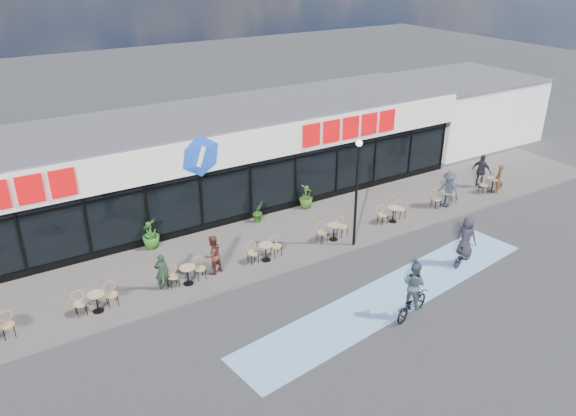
% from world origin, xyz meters
% --- Properties ---
extents(ground, '(120.00, 120.00, 0.00)m').
position_xyz_m(ground, '(0.00, 0.00, 0.00)').
color(ground, '#28282B').
rests_on(ground, ground).
extents(sidewalk, '(44.00, 5.00, 0.10)m').
position_xyz_m(sidewalk, '(0.00, 4.50, 0.05)').
color(sidewalk, '#524C49').
rests_on(sidewalk, ground).
extents(bike_lane, '(14.17, 4.13, 0.01)m').
position_xyz_m(bike_lane, '(4.00, -1.50, 0.01)').
color(bike_lane, '#6796C4').
rests_on(bike_lane, ground).
extents(building, '(30.60, 6.57, 4.75)m').
position_xyz_m(building, '(-0.00, 9.93, 2.34)').
color(building, black).
rests_on(building, ground).
extents(neighbour_building, '(9.20, 7.20, 4.11)m').
position_xyz_m(neighbour_building, '(20.50, 11.00, 2.06)').
color(neighbour_building, silver).
rests_on(neighbour_building, ground).
extents(lamp_post, '(0.28, 0.28, 4.79)m').
position_xyz_m(lamp_post, '(5.06, 2.30, 2.97)').
color(lamp_post, black).
rests_on(lamp_post, sidewalk).
extents(bistro_set_2, '(1.54, 0.62, 0.90)m').
position_xyz_m(bistro_set_2, '(-5.76, 3.22, 0.56)').
color(bistro_set_2, tan).
rests_on(bistro_set_2, sidewalk).
extents(bistro_set_3, '(1.54, 0.62, 0.90)m').
position_xyz_m(bistro_set_3, '(-2.32, 3.22, 0.56)').
color(bistro_set_3, tan).
rests_on(bistro_set_3, sidewalk).
extents(bistro_set_4, '(1.54, 0.62, 0.90)m').
position_xyz_m(bistro_set_4, '(1.13, 3.22, 0.56)').
color(bistro_set_4, tan).
rests_on(bistro_set_4, sidewalk).
extents(bistro_set_5, '(1.54, 0.62, 0.90)m').
position_xyz_m(bistro_set_5, '(4.57, 3.22, 0.56)').
color(bistro_set_5, tan).
rests_on(bistro_set_5, sidewalk).
extents(bistro_set_6, '(1.54, 0.62, 0.90)m').
position_xyz_m(bistro_set_6, '(8.01, 3.22, 0.56)').
color(bistro_set_6, tan).
rests_on(bistro_set_6, sidewalk).
extents(bistro_set_7, '(1.54, 0.62, 0.90)m').
position_xyz_m(bistro_set_7, '(11.45, 3.22, 0.56)').
color(bistro_set_7, tan).
rests_on(bistro_set_7, sidewalk).
extents(bistro_set_8, '(1.54, 0.62, 0.90)m').
position_xyz_m(bistro_set_8, '(14.90, 3.22, 0.56)').
color(bistro_set_8, tan).
rests_on(bistro_set_8, sidewalk).
extents(potted_plant_left, '(1.05, 1.05, 1.35)m').
position_xyz_m(potted_plant_left, '(-2.54, 6.66, 0.77)').
color(potted_plant_left, '#235518').
rests_on(potted_plant_left, sidewalk).
extents(potted_plant_mid, '(0.70, 0.64, 1.03)m').
position_xyz_m(potted_plant_mid, '(2.60, 6.48, 0.61)').
color(potted_plant_mid, '#1E4B15').
rests_on(potted_plant_mid, sidewalk).
extents(potted_plant_right, '(0.80, 0.80, 1.22)m').
position_xyz_m(potted_plant_right, '(5.39, 6.62, 0.71)').
color(potted_plant_right, '#2C4E16').
rests_on(potted_plant_right, sidewalk).
extents(patron_left, '(0.63, 0.51, 1.50)m').
position_xyz_m(patron_left, '(-3.26, 3.29, 0.85)').
color(patron_left, black).
rests_on(patron_left, sidewalk).
extents(patron_right, '(0.95, 0.84, 1.64)m').
position_xyz_m(patron_right, '(-1.14, 3.35, 0.92)').
color(patron_right, '#481F19').
rests_on(patron_right, sidewalk).
extents(pedestrian_a, '(0.85, 1.29, 1.86)m').
position_xyz_m(pedestrian_a, '(11.43, 3.01, 1.03)').
color(pedestrian_a, '#27303D').
rests_on(pedestrian_a, sidewalk).
extents(pedestrian_b, '(0.71, 1.14, 1.81)m').
position_xyz_m(pedestrian_b, '(14.88, 3.94, 1.01)').
color(pedestrian_b, black).
rests_on(pedestrian_b, sidewalk).
extents(pedestrian_c, '(0.66, 0.65, 1.54)m').
position_xyz_m(pedestrian_c, '(15.04, 2.90, 0.87)').
color(pedestrian_c, '#4F321C').
rests_on(pedestrian_c, sidewalk).
extents(cyclist_a, '(1.94, 1.13, 2.17)m').
position_xyz_m(cyclist_a, '(3.68, -2.81, 0.86)').
color(cyclist_a, black).
rests_on(cyclist_a, ground).
extents(cyclist_b, '(1.56, 0.94, 2.15)m').
position_xyz_m(cyclist_b, '(7.98, -1.27, 0.93)').
color(cyclist_b, black).
rests_on(cyclist_b, ground).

